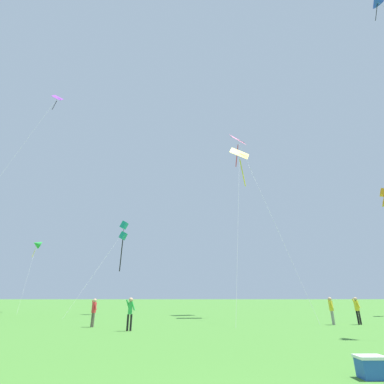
# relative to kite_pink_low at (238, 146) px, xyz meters

# --- Properties ---
(kite_pink_low) EXTENTS (3.12, 11.89, 20.57)m
(kite_pink_low) POSITION_rel_kite_pink_low_xyz_m (0.00, 0.00, 0.00)
(kite_pink_low) COLOR pink
(kite_pink_low) RESTS_ON ground_plane
(kite_purple_streamer) EXTENTS (3.07, 10.02, 27.12)m
(kite_purple_streamer) POSITION_rel_kite_pink_low_xyz_m (-23.74, 0.48, 5.94)
(kite_purple_streamer) COLOR purple
(kite_purple_streamer) RESTS_ON ground_plane
(kite_green_small) EXTENTS (2.32, 4.84, 8.26)m
(kite_green_small) POSITION_rel_kite_pink_low_xyz_m (-24.55, 4.94, -11.00)
(kite_green_small) COLOR green
(kite_green_small) RESTS_ON ground_plane
(kite_teal_box) EXTENTS (3.19, 6.59, 9.53)m
(kite_teal_box) POSITION_rel_kite_pink_low_xyz_m (-13.14, 0.86, -10.36)
(kite_teal_box) COLOR teal
(kite_teal_box) RESTS_ON ground_plane
(kite_yellow_diamond) EXTENTS (3.78, 9.05, 16.70)m
(kite_yellow_diamond) POSITION_rel_kite_pink_low_xyz_m (-0.67, -3.84, -3.97)
(kite_yellow_diamond) COLOR yellow
(kite_yellow_diamond) RESTS_ON ground_plane
(kite_blue_delta) EXTENTS (4.61, 6.63, 22.52)m
(kite_blue_delta) POSITION_rel_kite_pink_low_xyz_m (7.74, -15.50, 3.24)
(kite_blue_delta) COLOR blue
(kite_blue_delta) RESTS_ON ground_plane
(person_far_back) EXTENTS (0.22, 0.52, 1.62)m
(person_far_back) POSITION_rel_kite_pink_low_xyz_m (3.12, -10.37, -17.71)
(person_far_back) COLOR gray
(person_far_back) RESTS_ON ground_plane
(person_near_tree) EXTENTS (0.23, 0.52, 1.62)m
(person_near_tree) POSITION_rel_kite_pink_low_xyz_m (4.82, -10.29, -17.71)
(person_near_tree) COLOR black
(person_near_tree) RESTS_ON ground_plane
(person_in_red_shirt) EXTENTS (0.43, 0.37, 1.54)m
(person_in_red_shirt) POSITION_rel_kite_pink_low_xyz_m (-11.57, -11.52, -17.76)
(person_in_red_shirt) COLOR #665B4C
(person_in_red_shirt) RESTS_ON ground_plane
(person_foreground_watcher) EXTENTS (0.52, 0.22, 1.60)m
(person_foreground_watcher) POSITION_rel_kite_pink_low_xyz_m (-9.05, -13.54, -17.72)
(person_foreground_watcher) COLOR black
(person_foreground_watcher) RESTS_ON ground_plane
(picnic_cooler) EXTENTS (0.60, 0.40, 0.44)m
(picnic_cooler) POSITION_rel_kite_pink_low_xyz_m (-2.04, -22.46, -18.46)
(picnic_cooler) COLOR #2351B2
(picnic_cooler) RESTS_ON ground_plane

